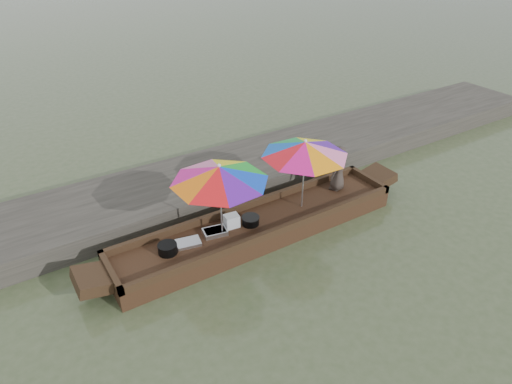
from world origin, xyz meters
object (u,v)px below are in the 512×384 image
boat_hull (259,229)px  supply_bag (232,221)px  cooking_pot (168,249)px  tray_scallop (188,243)px  charcoal_grill (251,221)px  umbrella_stern (303,174)px  tray_crayfish (215,232)px  vendor (339,168)px  umbrella_bow (221,201)px

boat_hull → supply_bag: bearing=164.5°
supply_bag → cooking_pot: bearing=-176.0°
boat_hull → cooking_pot: cooking_pot is taller
tray_scallop → charcoal_grill: charcoal_grill is taller
boat_hull → charcoal_grill: (-0.18, 0.01, 0.25)m
cooking_pot → charcoal_grill: (1.76, -0.04, -0.01)m
charcoal_grill → umbrella_stern: size_ratio=0.19×
boat_hull → charcoal_grill: size_ratio=18.11×
charcoal_grill → supply_bag: supply_bag is taller
tray_crayfish → umbrella_stern: 2.16m
cooking_pot → vendor: bearing=1.6°
cooking_pot → charcoal_grill: size_ratio=1.05×
tray_scallop → charcoal_grill: (1.33, -0.07, 0.05)m
tray_crayfish → tray_scallop: tray_crayfish is taller
tray_scallop → supply_bag: 0.98m
vendor → umbrella_stern: size_ratio=0.59×
cooking_pot → charcoal_grill: 1.76m
tray_crayfish → tray_scallop: bearing=-178.2°
cooking_pot → boat_hull: bearing=-1.5°
charcoal_grill → tray_scallop: bearing=176.9°
umbrella_bow → umbrella_stern: same height
cooking_pot → tray_scallop: cooking_pot is taller
supply_bag → umbrella_bow: umbrella_bow is taller
charcoal_grill → vendor: size_ratio=0.32×
vendor → umbrella_stern: (-1.12, -0.17, 0.25)m
boat_hull → umbrella_bow: bearing=180.0°
tray_crayfish → charcoal_grill: size_ratio=1.34×
umbrella_bow → tray_crayfish: bearing=134.5°
supply_bag → umbrella_bow: 0.73m
umbrella_bow → umbrella_stern: 1.92m
charcoal_grill → cooking_pot: bearing=178.8°
boat_hull → vendor: (2.20, 0.17, 0.70)m
tray_scallop → tray_crayfish: bearing=1.8°
boat_hull → tray_scallop: (-1.51, 0.09, 0.21)m
boat_hull → supply_bag: 0.64m
umbrella_bow → umbrella_stern: (1.92, 0.00, 0.00)m
boat_hull → umbrella_stern: size_ratio=3.46×
vendor → umbrella_stern: bearing=-18.9°
tray_crayfish → umbrella_bow: (0.10, -0.11, 0.73)m
charcoal_grill → umbrella_stern: umbrella_stern is taller
cooking_pot → umbrella_bow: size_ratio=0.20×
boat_hull → umbrella_stern: bearing=0.0°
tray_crayfish → umbrella_stern: (2.03, -0.11, 0.73)m
boat_hull → tray_scallop: 1.53m
boat_hull → supply_bag: supply_bag is taller
cooking_pot → charcoal_grill: cooking_pot is taller
tray_scallop → vendor: vendor is taller
tray_scallop → vendor: size_ratio=0.43×
cooking_pot → supply_bag: supply_bag is taller
tray_scallop → umbrella_bow: umbrella_bow is taller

